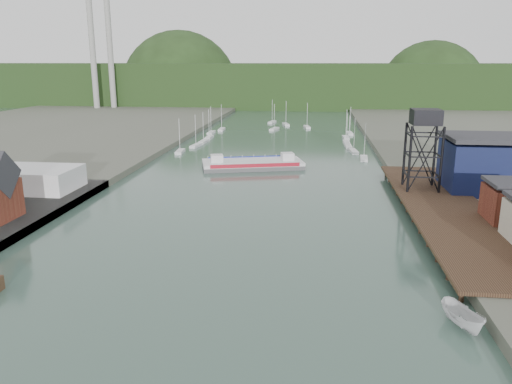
# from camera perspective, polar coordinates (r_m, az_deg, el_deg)

# --- Properties ---
(ground) EXTENTS (600.00, 600.00, 0.00)m
(ground) POSITION_cam_1_polar(r_m,az_deg,el_deg) (53.04, -9.30, -16.31)
(ground) COLOR #2E493E
(ground) RESTS_ON ground
(east_pier) EXTENTS (14.00, 70.00, 2.45)m
(east_pier) POSITION_cam_1_polar(r_m,az_deg,el_deg) (95.03, 20.85, -1.71)
(east_pier) COLOR black
(east_pier) RESTS_ON ground
(white_shed) EXTENTS (18.00, 12.00, 4.50)m
(white_shed) POSITION_cam_1_polar(r_m,az_deg,el_deg) (112.21, -24.23, 1.39)
(white_shed) COLOR silver
(white_shed) RESTS_ON west_quay
(lift_tower) EXTENTS (6.50, 6.50, 16.00)m
(lift_tower) POSITION_cam_1_polar(r_m,az_deg,el_deg) (104.43, 18.80, 7.59)
(lift_tower) COLOR black
(lift_tower) RESTS_ON east_pier
(blue_shed) EXTENTS (20.50, 14.50, 11.30)m
(blue_shed) POSITION_cam_1_polar(r_m,az_deg,el_deg) (111.62, 25.78, 2.85)
(blue_shed) COLOR #0C1135
(blue_shed) RESTS_ON east_land
(marina_sailboats) EXTENTS (57.71, 92.65, 0.90)m
(marina_sailboats) POSITION_cam_1_polar(r_m,az_deg,el_deg) (184.45, 2.55, 6.32)
(marina_sailboats) COLOR silver
(marina_sailboats) RESTS_ON ground
(smokestacks) EXTENTS (11.20, 8.20, 60.00)m
(smokestacks) POSITION_cam_1_polar(r_m,az_deg,el_deg) (300.79, -17.21, 14.60)
(smokestacks) COLOR #979792
(smokestacks) RESTS_ON ground
(distant_hills) EXTENTS (500.00, 120.00, 80.00)m
(distant_hills) POSITION_cam_1_polar(r_m,az_deg,el_deg) (345.74, 3.95, 11.87)
(distant_hills) COLOR #1E3015
(distant_hills) RESTS_ON ground
(chain_ferry) EXTENTS (27.85, 16.91, 3.75)m
(chain_ferry) POSITION_cam_1_polar(r_m,az_deg,el_deg) (131.43, -0.40, 3.24)
(chain_ferry) COLOR #535255
(chain_ferry) RESTS_ON ground
(motorboat) EXTENTS (4.46, 6.82, 2.47)m
(motorboat) POSITION_cam_1_polar(r_m,az_deg,el_deg) (57.87, 22.56, -13.13)
(motorboat) COLOR silver
(motorboat) RESTS_ON ground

